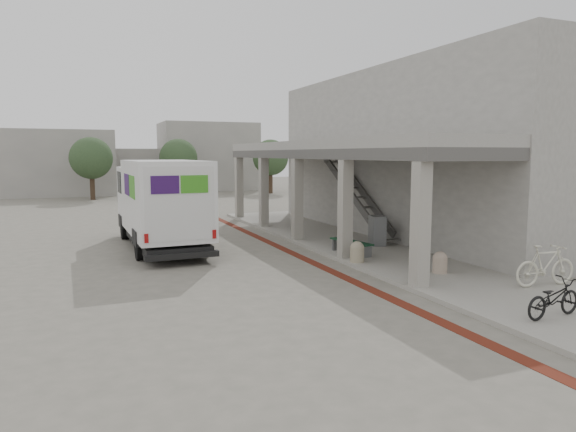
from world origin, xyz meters
name	(u,v)px	position (x,y,z in m)	size (l,w,h in m)	color
ground	(292,269)	(0.00, 0.00, 0.00)	(120.00, 120.00, 0.00)	#656156
bike_lane_stripe	(296,255)	(1.00, 2.00, 0.01)	(0.35, 40.00, 0.01)	#581E11
sidewalk	(402,257)	(4.00, 0.00, 0.06)	(4.40, 28.00, 0.12)	gray
transit_building	(399,156)	(6.83, 4.50, 3.40)	(7.60, 17.00, 7.00)	gray
distant_backdrop	(114,163)	(-2.84, 35.89, 2.70)	(28.00, 10.00, 6.50)	gray
tree_left	(91,158)	(-5.00, 28.00, 3.18)	(3.20, 3.20, 4.80)	#38281C
tree_mid	(178,158)	(2.00, 30.00, 3.18)	(3.20, 3.20, 4.80)	#38281C
tree_right	(271,158)	(10.00, 29.00, 3.18)	(3.20, 3.20, 4.80)	#38281C
fedex_truck	(160,201)	(-3.13, 5.26, 1.75)	(2.60, 7.75, 3.28)	black
bench	(351,244)	(2.60, 0.96, 0.44)	(0.74, 1.93, 0.44)	slate
bollard_near	(357,252)	(2.10, -0.31, 0.45)	(0.44, 0.44, 0.66)	gray
bollard_far	(440,262)	(3.56, -2.50, 0.43)	(0.41, 0.41, 0.62)	tan
utility_cabinet	(377,231)	(4.30, 2.04, 0.67)	(0.50, 0.66, 1.11)	slate
bicycle_black	(553,298)	(3.11, -6.69, 0.53)	(0.54, 1.55, 0.82)	black
bicycle_cream	(546,265)	(5.10, -4.74, 0.66)	(0.51, 1.81, 1.09)	beige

